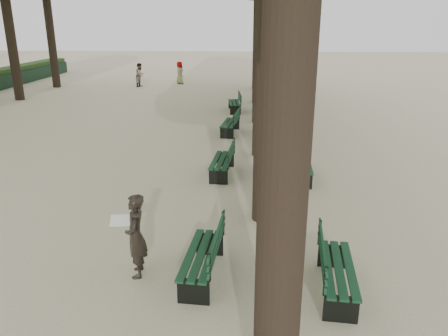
{
  "coord_description": "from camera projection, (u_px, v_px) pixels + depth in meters",
  "views": [
    {
      "loc": [
        1.15,
        -6.12,
        4.29
      ],
      "look_at": [
        0.6,
        3.0,
        1.2
      ],
      "focal_mm": 35.0,
      "sensor_mm": 36.0,
      "label": 1
    }
  ],
  "objects": [
    {
      "name": "ground",
      "position": [
        177.0,
        294.0,
        7.22
      ],
      "size": [
        120.0,
        120.0,
        0.0
      ],
      "primitive_type": "plane",
      "color": "beige",
      "rests_on": "ground"
    },
    {
      "name": "bench_left_0",
      "position": [
        202.0,
        263.0,
        7.62
      ],
      "size": [
        0.7,
        1.84,
        0.92
      ],
      "color": "black",
      "rests_on": "ground"
    },
    {
      "name": "bench_left_1",
      "position": [
        222.0,
        166.0,
        12.7
      ],
      "size": [
        0.69,
        1.84,
        0.92
      ],
      "color": "black",
      "rests_on": "ground"
    },
    {
      "name": "bench_left_2",
      "position": [
        230.0,
        127.0,
        17.36
      ],
      "size": [
        0.77,
        1.85,
        0.92
      ],
      "color": "black",
      "rests_on": "ground"
    },
    {
      "name": "bench_left_3",
      "position": [
        234.0,
        106.0,
        21.63
      ],
      "size": [
        0.74,
        1.85,
        0.92
      ],
      "color": "black",
      "rests_on": "ground"
    },
    {
      "name": "bench_right_0",
      "position": [
        337.0,
        277.0,
        7.19
      ],
      "size": [
        0.73,
        1.84,
        0.92
      ],
      "color": "black",
      "rests_on": "ground"
    },
    {
      "name": "bench_right_1",
      "position": [
        301.0,
        170.0,
        12.38
      ],
      "size": [
        0.66,
        1.83,
        0.92
      ],
      "color": "black",
      "rests_on": "ground"
    },
    {
      "name": "bench_right_2",
      "position": [
        288.0,
        130.0,
        16.82
      ],
      "size": [
        0.6,
        1.81,
        0.92
      ],
      "color": "black",
      "rests_on": "ground"
    },
    {
      "name": "bench_right_3",
      "position": [
        281.0,
        107.0,
        21.29
      ],
      "size": [
        0.8,
        1.86,
        0.92
      ],
      "color": "black",
      "rests_on": "ground"
    },
    {
      "name": "man_with_map",
      "position": [
        136.0,
        236.0,
        7.54
      ],
      "size": [
        0.64,
        0.65,
        1.52
      ],
      "color": "black",
      "rests_on": "ground"
    },
    {
      "name": "pedestrian_c",
      "position": [
        291.0,
        80.0,
        27.18
      ],
      "size": [
        0.98,
        0.53,
        1.59
      ],
      "primitive_type": "imported",
      "rotation": [
        0.0,
        0.0,
        0.24
      ],
      "color": "#262628",
      "rests_on": "ground"
    },
    {
      "name": "pedestrian_a",
      "position": [
        140.0,
        75.0,
        29.57
      ],
      "size": [
        0.49,
        0.82,
        1.58
      ],
      "primitive_type": "imported",
      "rotation": [
        0.0,
        0.0,
        1.34
      ],
      "color": "#262628",
      "rests_on": "ground"
    },
    {
      "name": "pedestrian_d",
      "position": [
        180.0,
        73.0,
        30.9
      ],
      "size": [
        0.64,
        0.82,
        1.56
      ],
      "primitive_type": "imported",
      "rotation": [
        0.0,
        0.0,
        2.08
      ],
      "color": "#262628",
      "rests_on": "ground"
    }
  ]
}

